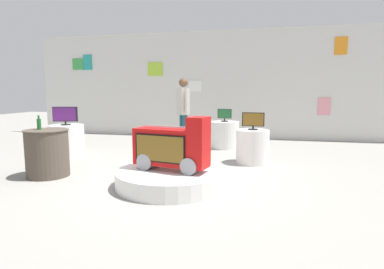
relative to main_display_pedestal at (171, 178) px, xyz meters
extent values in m
plane|color=gray|center=(-0.21, 0.43, -0.13)|extent=(30.00, 30.00, 0.00)
cube|color=silver|center=(-0.21, 5.47, 1.55)|extent=(12.16, 0.10, 3.35)
cube|color=orange|center=(3.45, 5.40, 2.63)|extent=(0.34, 0.02, 0.50)
cube|color=#9ECC33|center=(-2.14, 5.40, 2.06)|extent=(0.50, 0.02, 0.43)
cube|color=pink|center=(3.09, 5.40, 0.90)|extent=(0.35, 0.02, 0.52)
cube|color=white|center=(-0.80, 5.40, 1.51)|extent=(0.42, 0.02, 0.34)
cube|color=green|center=(-4.94, 5.40, 2.27)|extent=(0.40, 0.02, 0.38)
cube|color=teal|center=(-4.57, 5.40, 2.32)|extent=(0.32, 0.02, 0.51)
cylinder|color=silver|center=(0.00, 0.00, 0.00)|extent=(1.73, 1.73, 0.26)
cylinder|color=gray|center=(-0.37, 0.07, 0.26)|extent=(0.33, 0.45, 0.26)
cylinder|color=gray|center=(0.37, -0.07, 0.26)|extent=(0.33, 0.45, 0.26)
cube|color=#B70F0F|center=(0.00, 0.00, 0.49)|extent=(1.22, 0.58, 0.57)
cube|color=#B70F0F|center=(0.45, -0.09, 0.87)|extent=(0.32, 0.40, 0.20)
cube|color=black|center=(-0.13, -0.17, 0.49)|extent=(0.82, 0.18, 0.42)
cube|color=brown|center=(-0.13, -0.17, 0.49)|extent=(0.79, 0.17, 0.38)
cube|color=#B2B2B7|center=(0.00, 0.00, 0.80)|extent=(0.93, 0.21, 0.02)
cylinder|color=silver|center=(0.37, 3.58, 0.22)|extent=(0.76, 0.76, 0.69)
cylinder|color=black|center=(0.37, 3.58, 0.57)|extent=(0.18, 0.18, 0.02)
cylinder|color=black|center=(0.37, 3.58, 0.61)|extent=(0.04, 0.04, 0.07)
cube|color=black|center=(0.37, 3.58, 0.77)|extent=(0.37, 0.08, 0.24)
cube|color=#1E5B2D|center=(0.38, 3.56, 0.77)|extent=(0.33, 0.05, 0.22)
cylinder|color=silver|center=(1.16, 1.92, 0.22)|extent=(0.67, 0.67, 0.69)
cylinder|color=black|center=(1.16, 1.92, 0.57)|extent=(0.20, 0.20, 0.02)
cylinder|color=black|center=(1.16, 1.92, 0.61)|extent=(0.04, 0.04, 0.06)
cube|color=black|center=(1.16, 1.92, 0.78)|extent=(0.45, 0.05, 0.28)
cube|color=brown|center=(1.16, 1.89, 0.78)|extent=(0.41, 0.02, 0.25)
cylinder|color=silver|center=(-3.13, 1.91, 0.22)|extent=(0.81, 0.81, 0.69)
cylinder|color=black|center=(-3.13, 1.91, 0.57)|extent=(0.22, 0.22, 0.02)
cylinder|color=black|center=(-3.13, 1.91, 0.61)|extent=(0.04, 0.04, 0.06)
cube|color=black|center=(-3.13, 1.91, 0.82)|extent=(0.56, 0.18, 0.34)
cube|color=#561E6B|center=(-3.14, 1.89, 0.82)|extent=(0.51, 0.14, 0.31)
cylinder|color=#4C4238|center=(-2.26, 0.08, 0.28)|extent=(0.71, 0.71, 0.81)
cylinder|color=#4C4238|center=(-2.26, 0.08, 0.68)|extent=(0.74, 0.74, 0.02)
cylinder|color=#195926|center=(-2.40, 0.10, 0.78)|extent=(0.07, 0.07, 0.18)
cylinder|color=#195926|center=(-2.40, 0.10, 0.90)|extent=(0.03, 0.03, 0.06)
cylinder|color=#194751|center=(-0.38, 2.35, 0.34)|extent=(0.12, 0.12, 0.94)
cylinder|color=#194751|center=(-0.48, 2.52, 0.34)|extent=(0.12, 0.12, 0.94)
cube|color=#B2ADA3|center=(-0.43, 2.43, 1.11)|extent=(0.37, 0.43, 0.60)
sphere|color=brown|center=(-0.43, 2.43, 1.54)|extent=(0.20, 0.20, 0.20)
cylinder|color=#B2ADA3|center=(-0.30, 2.23, 1.14)|extent=(0.08, 0.08, 0.54)
cylinder|color=#B2ADA3|center=(-0.56, 2.63, 1.14)|extent=(0.08, 0.08, 0.54)
camera|label=1|loc=(1.39, -4.63, 1.34)|focal=29.83mm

